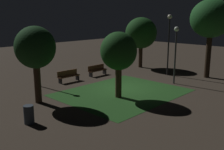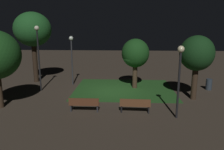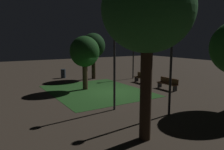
{
  "view_description": "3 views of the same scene",
  "coord_description": "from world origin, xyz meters",
  "px_view_note": "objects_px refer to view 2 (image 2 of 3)",
  "views": [
    {
      "loc": [
        13.47,
        11.73,
        5.01
      ],
      "look_at": [
        1.1,
        -0.05,
        1.13
      ],
      "focal_mm": 42.15,
      "sensor_mm": 36.0,
      "label": 1
    },
    {
      "loc": [
        0.77,
        -16.68,
        5.04
      ],
      "look_at": [
        -0.05,
        -0.3,
        1.39
      ],
      "focal_mm": 35.25,
      "sensor_mm": 36.0,
      "label": 2
    },
    {
      "loc": [
        -13.25,
        7.93,
        3.7
      ],
      "look_at": [
        -0.65,
        0.22,
        1.37
      ],
      "focal_mm": 34.77,
      "sensor_mm": 36.0,
      "label": 3
    }
  ],
  "objects_px": {
    "lamp_post_path_center": "(72,52)",
    "tree_left_canopy": "(33,30)",
    "tree_right_canopy": "(135,54)",
    "trash_bin": "(209,84)",
    "tree_tall_center": "(197,54)",
    "bench_back_row": "(135,105)",
    "lamp_post_plaza_west": "(180,69)",
    "lamp_post_plaza_east": "(38,48)",
    "bench_lawn_edge": "(84,104)"
  },
  "relations": [
    {
      "from": "bench_back_row",
      "to": "lamp_post_plaza_east",
      "type": "relative_size",
      "value": 0.36
    },
    {
      "from": "bench_lawn_edge",
      "to": "tree_left_canopy",
      "type": "bearing_deg",
      "value": 128.94
    },
    {
      "from": "lamp_post_plaza_east",
      "to": "trash_bin",
      "type": "bearing_deg",
      "value": 3.77
    },
    {
      "from": "bench_back_row",
      "to": "lamp_post_plaza_west",
      "type": "distance_m",
      "value": 3.33
    },
    {
      "from": "tree_right_canopy",
      "to": "tree_tall_center",
      "type": "relative_size",
      "value": 0.91
    },
    {
      "from": "tree_tall_center",
      "to": "trash_bin",
      "type": "bearing_deg",
      "value": 51.02
    },
    {
      "from": "bench_back_row",
      "to": "lamp_post_path_center",
      "type": "bearing_deg",
      "value": 129.76
    },
    {
      "from": "bench_lawn_edge",
      "to": "lamp_post_plaza_west",
      "type": "xyz_separation_m",
      "value": [
        5.34,
        -0.67,
        2.31
      ]
    },
    {
      "from": "lamp_post_plaza_east",
      "to": "lamp_post_plaza_west",
      "type": "height_order",
      "value": "lamp_post_plaza_east"
    },
    {
      "from": "lamp_post_plaza_east",
      "to": "tree_left_canopy",
      "type": "bearing_deg",
      "value": 117.71
    },
    {
      "from": "tree_right_canopy",
      "to": "trash_bin",
      "type": "relative_size",
      "value": 4.56
    },
    {
      "from": "bench_back_row",
      "to": "tree_tall_center",
      "type": "relative_size",
      "value": 0.41
    },
    {
      "from": "tree_right_canopy",
      "to": "lamp_post_plaza_west",
      "type": "height_order",
      "value": "tree_right_canopy"
    },
    {
      "from": "tree_tall_center",
      "to": "lamp_post_plaza_east",
      "type": "distance_m",
      "value": 11.63
    },
    {
      "from": "tree_tall_center",
      "to": "lamp_post_plaza_west",
      "type": "height_order",
      "value": "tree_tall_center"
    },
    {
      "from": "bench_lawn_edge",
      "to": "tree_tall_center",
      "type": "distance_m",
      "value": 8.24
    },
    {
      "from": "bench_back_row",
      "to": "lamp_post_path_center",
      "type": "relative_size",
      "value": 0.43
    },
    {
      "from": "tree_tall_center",
      "to": "trash_bin",
      "type": "height_order",
      "value": "tree_tall_center"
    },
    {
      "from": "tree_left_canopy",
      "to": "tree_tall_center",
      "type": "distance_m",
      "value": 13.82
    },
    {
      "from": "lamp_post_plaza_east",
      "to": "lamp_post_path_center",
      "type": "bearing_deg",
      "value": 41.97
    },
    {
      "from": "bench_lawn_edge",
      "to": "tree_right_canopy",
      "type": "xyz_separation_m",
      "value": [
        3.3,
        5.44,
        2.38
      ]
    },
    {
      "from": "tree_tall_center",
      "to": "lamp_post_plaza_west",
      "type": "relative_size",
      "value": 1.1
    },
    {
      "from": "lamp_post_plaza_west",
      "to": "lamp_post_plaza_east",
      "type": "bearing_deg",
      "value": 152.78
    },
    {
      "from": "bench_back_row",
      "to": "lamp_post_plaza_east",
      "type": "height_order",
      "value": "lamp_post_plaza_east"
    },
    {
      "from": "tree_left_canopy",
      "to": "trash_bin",
      "type": "height_order",
      "value": "tree_left_canopy"
    },
    {
      "from": "bench_lawn_edge",
      "to": "lamp_post_plaza_east",
      "type": "height_order",
      "value": "lamp_post_plaza_east"
    },
    {
      "from": "bench_lawn_edge",
      "to": "tree_right_canopy",
      "type": "distance_m",
      "value": 6.79
    },
    {
      "from": "lamp_post_plaza_west",
      "to": "tree_tall_center",
      "type": "bearing_deg",
      "value": 60.01
    },
    {
      "from": "tree_tall_center",
      "to": "trash_bin",
      "type": "distance_m",
      "value": 4.16
    },
    {
      "from": "tree_left_canopy",
      "to": "tree_right_canopy",
      "type": "bearing_deg",
      "value": -10.37
    },
    {
      "from": "lamp_post_plaza_west",
      "to": "tree_right_canopy",
      "type": "bearing_deg",
      "value": 108.45
    },
    {
      "from": "tree_tall_center",
      "to": "lamp_post_path_center",
      "type": "bearing_deg",
      "value": 159.75
    },
    {
      "from": "bench_lawn_edge",
      "to": "lamp_post_path_center",
      "type": "xyz_separation_m",
      "value": [
        -2.1,
        6.18,
        2.42
      ]
    },
    {
      "from": "tree_tall_center",
      "to": "lamp_post_plaza_west",
      "type": "distance_m",
      "value": 3.93
    },
    {
      "from": "bench_back_row",
      "to": "tree_left_canopy",
      "type": "height_order",
      "value": "tree_left_canopy"
    },
    {
      "from": "tree_right_canopy",
      "to": "lamp_post_plaza_west",
      "type": "bearing_deg",
      "value": -71.55
    },
    {
      "from": "tree_tall_center",
      "to": "bench_lawn_edge",
      "type": "bearing_deg",
      "value": -159.56
    },
    {
      "from": "bench_back_row",
      "to": "trash_bin",
      "type": "xyz_separation_m",
      "value": [
        6.21,
        5.15,
        -0.03
      ]
    },
    {
      "from": "tree_right_canopy",
      "to": "trash_bin",
      "type": "distance_m",
      "value": 6.43
    },
    {
      "from": "bench_back_row",
      "to": "tree_tall_center",
      "type": "bearing_deg",
      "value": 32.6
    },
    {
      "from": "bench_back_row",
      "to": "lamp_post_plaza_west",
      "type": "relative_size",
      "value": 0.45
    },
    {
      "from": "tree_left_canopy",
      "to": "lamp_post_plaza_east",
      "type": "distance_m",
      "value": 3.46
    },
    {
      "from": "bench_lawn_edge",
      "to": "trash_bin",
      "type": "distance_m",
      "value": 10.59
    },
    {
      "from": "tree_right_canopy",
      "to": "trash_bin",
      "type": "height_order",
      "value": "tree_right_canopy"
    },
    {
      "from": "tree_tall_center",
      "to": "lamp_post_path_center",
      "type": "relative_size",
      "value": 1.05
    },
    {
      "from": "tree_left_canopy",
      "to": "tree_right_canopy",
      "type": "distance_m",
      "value": 9.36
    },
    {
      "from": "tree_left_canopy",
      "to": "tree_right_canopy",
      "type": "xyz_separation_m",
      "value": [
        9.03,
        -1.65,
        -1.85
      ]
    },
    {
      "from": "bench_back_row",
      "to": "trash_bin",
      "type": "bearing_deg",
      "value": 39.63
    },
    {
      "from": "lamp_post_path_center",
      "to": "tree_left_canopy",
      "type": "bearing_deg",
      "value": 165.91
    },
    {
      "from": "lamp_post_plaza_west",
      "to": "trash_bin",
      "type": "height_order",
      "value": "lamp_post_plaza_west"
    }
  ]
}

